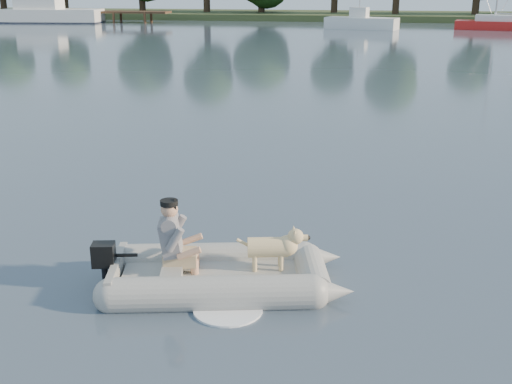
% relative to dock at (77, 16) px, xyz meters
% --- Properties ---
extents(water, '(160.00, 160.00, 0.00)m').
position_rel_dock_xyz_m(water, '(26.00, -52.00, -0.52)').
color(water, '#4F5D6A').
rests_on(water, ground).
extents(shore_bank, '(160.00, 12.00, 0.70)m').
position_rel_dock_xyz_m(shore_bank, '(26.00, 10.00, -0.27)').
color(shore_bank, '#47512D').
rests_on(shore_bank, water).
extents(dock, '(18.00, 2.00, 1.04)m').
position_rel_dock_xyz_m(dock, '(0.00, 0.00, 0.00)').
color(dock, '#4C331E').
rests_on(dock, water).
extents(dinghy, '(4.88, 3.96, 1.25)m').
position_rel_dock_xyz_m(dinghy, '(25.85, -51.51, 0.01)').
color(dinghy, gray).
rests_on(dinghy, water).
extents(man, '(0.76, 0.68, 0.97)m').
position_rel_dock_xyz_m(man, '(25.22, -51.59, 0.18)').
color(man, slate).
rests_on(man, dinghy).
extents(dog, '(0.88, 0.47, 0.56)m').
position_rel_dock_xyz_m(dog, '(26.41, -51.34, -0.05)').
color(dog, '#D6BC7B').
rests_on(dog, dinghy).
extents(outboard_motor, '(0.42, 0.33, 0.71)m').
position_rel_dock_xyz_m(outboard_motor, '(24.39, -51.82, -0.24)').
color(outboard_motor, black).
rests_on(outboard_motor, dinghy).
extents(cabin_cruiser, '(9.75, 4.28, 2.93)m').
position_rel_dock_xyz_m(cabin_cruiser, '(-1.67, -1.72, 0.72)').
color(cabin_cruiser, white).
rests_on(cabin_cruiser, water).
extents(motorboat, '(6.30, 3.69, 2.51)m').
position_rel_dock_xyz_m(motorboat, '(26.67, -4.64, 0.62)').
color(motorboat, white).
rests_on(motorboat, water).
extents(sailboat, '(7.10, 3.35, 9.39)m').
position_rel_dock_xyz_m(sailboat, '(37.48, -3.73, -0.11)').
color(sailboat, red).
rests_on(sailboat, water).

